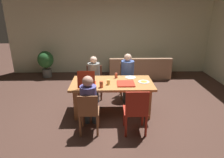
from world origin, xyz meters
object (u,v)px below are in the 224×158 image
at_px(person_2, 128,73).
at_px(chair_3, 136,111).
at_px(drinking_glass_2, 108,82).
at_px(drinking_glass_0, 101,84).
at_px(pizza_box_1, 126,84).
at_px(drinking_glass_3, 86,75).
at_px(person_1, 94,75).
at_px(plate_1, 130,77).
at_px(chair_2, 127,79).
at_px(dining_table, 112,87).
at_px(couch, 139,69).
at_px(chair_0, 89,112).
at_px(chair_1, 94,80).
at_px(pizza_box_0, 87,83).
at_px(drinking_glass_1, 116,75).
at_px(person_0, 89,99).
at_px(plate_0, 144,82).
at_px(potted_plant, 46,62).

bearing_deg(person_2, chair_3, -90.00).
bearing_deg(drinking_glass_2, drinking_glass_0, -132.89).
bearing_deg(pizza_box_1, drinking_glass_3, 150.81).
height_order(person_1, plate_1, person_1).
bearing_deg(pizza_box_1, chair_2, 82.84).
xyz_separation_m(dining_table, couch, (1.03, 2.55, -0.37)).
xyz_separation_m(chair_0, couch, (1.49, 3.41, -0.19)).
bearing_deg(drinking_glass_0, chair_1, 101.10).
bearing_deg(plate_1, drinking_glass_2, -140.27).
bearing_deg(chair_2, pizza_box_1, -97.16).
distance_m(person_1, drinking_glass_0, 1.07).
bearing_deg(couch, person_1, -129.43).
xyz_separation_m(pizza_box_0, drinking_glass_1, (0.65, 0.49, 0.01)).
distance_m(chair_2, drinking_glass_1, 0.75).
relative_size(person_0, plate_0, 4.56).
height_order(dining_table, drinking_glass_3, drinking_glass_3).
bearing_deg(drinking_glass_3, pizza_box_0, -81.91).
bearing_deg(drinking_glass_1, dining_table, -109.66).
xyz_separation_m(plate_1, couch, (0.58, 2.25, -0.48)).
relative_size(drinking_glass_0, drinking_glass_3, 1.23).
distance_m(chair_3, drinking_glass_3, 1.68).
bearing_deg(chair_2, plate_1, -87.76).
relative_size(chair_0, plate_1, 3.30).
bearing_deg(potted_plant, drinking_glass_2, -51.42).
xyz_separation_m(person_1, chair_3, (0.89, -1.62, -0.18)).
distance_m(person_0, drinking_glass_2, 0.70).
xyz_separation_m(chair_2, person_2, (-0.00, -0.14, 0.21)).
bearing_deg(potted_plant, drinking_glass_3, -53.26).
distance_m(person_0, chair_3, 0.93).
relative_size(person_2, drinking_glass_2, 11.02).
distance_m(chair_1, drinking_glass_2, 1.13).
bearing_deg(dining_table, pizza_box_1, -23.38).
distance_m(chair_3, plate_0, 0.96).
height_order(pizza_box_0, pizza_box_1, pizza_box_0).
distance_m(pizza_box_0, pizza_box_1, 0.85).
bearing_deg(pizza_box_1, dining_table, 156.62).
bearing_deg(person_2, person_0, -120.93).
bearing_deg(pizza_box_1, person_1, 131.54).
relative_size(drinking_glass_2, potted_plant, 0.12).
height_order(drinking_glass_2, drinking_glass_3, drinking_glass_2).
relative_size(chair_2, chair_3, 0.99).
height_order(chair_1, drinking_glass_3, chair_1).
height_order(pizza_box_0, plate_1, pizza_box_0).
bearing_deg(potted_plant, pizza_box_1, -46.67).
distance_m(plate_0, drinking_glass_0, 1.00).
distance_m(person_0, drinking_glass_0, 0.50).
xyz_separation_m(drinking_glass_1, potted_plant, (-2.39, 2.32, -0.25)).
bearing_deg(chair_3, plate_1, 88.86).
height_order(chair_1, plate_0, chair_1).
bearing_deg(drinking_glass_0, drinking_glass_1, 60.42).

